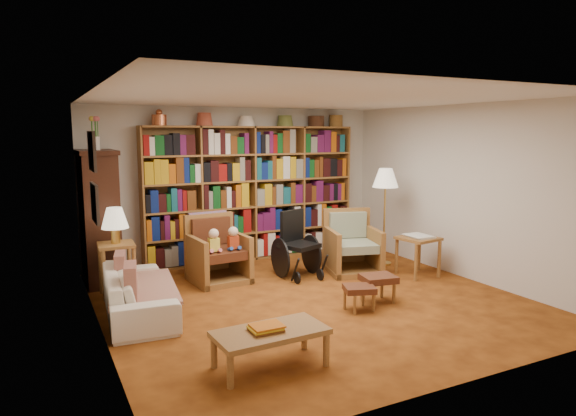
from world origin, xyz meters
TOP-DOWN VIEW (x-y plane):
  - floor at (0.00, 0.00)m, footprint 5.00×5.00m
  - ceiling at (0.00, 0.00)m, footprint 5.00×5.00m
  - wall_back at (0.00, 2.50)m, footprint 5.00×0.00m
  - wall_front at (0.00, -2.50)m, footprint 5.00×0.00m
  - wall_left at (-2.50, 0.00)m, footprint 0.00×5.00m
  - wall_right at (2.50, 0.00)m, footprint 0.00×5.00m
  - bookshelf at (0.20, 2.33)m, footprint 3.60×0.30m
  - curio_cabinet at (-2.25, 2.00)m, footprint 0.50×0.95m
  - framed_pictures at (-2.48, 0.30)m, footprint 0.03×0.52m
  - sofa at (-2.05, 0.45)m, footprint 1.83×0.83m
  - sofa_throw at (-2.00, 0.45)m, footprint 0.93×1.49m
  - cushion_left at (-2.18, 0.80)m, footprint 0.19×0.40m
  - cushion_right at (-2.18, 0.10)m, footprint 0.20×0.42m
  - side_table_lamp at (-2.15, 1.28)m, footprint 0.47×0.47m
  - table_lamp at (-2.15, 1.28)m, footprint 0.34×0.34m
  - armchair_leather at (-0.77, 1.39)m, footprint 0.80×0.85m
  - armchair_sage at (1.19, 0.92)m, footprint 0.95×0.96m
  - wheelchair at (0.35, 1.07)m, footprint 0.60×0.77m
  - floor_lamp at (1.91, 1.03)m, footprint 0.41×0.41m
  - side_table_papers at (1.95, 0.26)m, footprint 0.58×0.58m
  - footstool_a at (0.31, -0.61)m, footprint 0.43×0.40m
  - footstool_b at (0.70, -0.47)m, footprint 0.46×0.41m
  - coffee_table at (-1.25, -1.48)m, footprint 1.03×0.55m

SIDE VIEW (x-z plane):
  - floor at x=0.00m, z-range 0.00..0.00m
  - footstool_a at x=0.31m, z-range 0.10..0.40m
  - sofa at x=-2.05m, z-range 0.00..0.52m
  - footstool_b at x=0.70m, z-range 0.11..0.45m
  - sofa_throw at x=-2.00m, z-range 0.28..0.32m
  - coffee_table at x=-1.25m, z-range 0.10..0.50m
  - armchair_sage at x=1.19m, z-range -0.11..0.82m
  - armchair_leather at x=-0.77m, z-range -0.09..0.86m
  - wheelchair at x=0.35m, z-range -0.04..0.92m
  - cushion_left at x=-2.18m, z-range 0.26..0.64m
  - cushion_right at x=-2.18m, z-range 0.25..0.65m
  - side_table_papers at x=1.95m, z-range 0.18..0.79m
  - side_table_lamp at x=-2.15m, z-range 0.17..0.86m
  - curio_cabinet at x=-2.25m, z-range -0.25..2.15m
  - table_lamp at x=-2.15m, z-range 0.77..1.23m
  - bookshelf at x=0.20m, z-range -0.04..2.38m
  - wall_back at x=0.00m, z-range -1.25..3.75m
  - wall_front at x=0.00m, z-range -1.25..3.75m
  - wall_left at x=-2.50m, z-range -1.25..3.75m
  - wall_right at x=2.50m, z-range -1.25..3.75m
  - floor_lamp at x=1.91m, z-range 0.56..2.10m
  - framed_pictures at x=-2.48m, z-range 1.14..2.11m
  - ceiling at x=0.00m, z-range 2.50..2.50m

